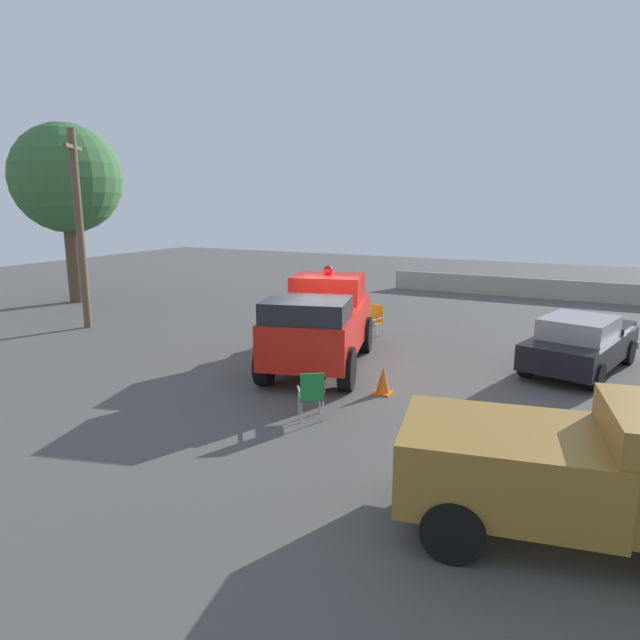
# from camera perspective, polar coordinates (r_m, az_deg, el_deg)

# --- Properties ---
(ground_plane) EXTENTS (60.00, 60.00, 0.00)m
(ground_plane) POSITION_cam_1_polar(r_m,az_deg,el_deg) (14.72, 1.03, -5.22)
(ground_plane) COLOR #514F4C
(vintage_fire_truck) EXTENTS (3.70, 6.31, 2.59)m
(vintage_fire_truck) POSITION_cam_1_polar(r_m,az_deg,el_deg) (15.06, 0.18, -0.11)
(vintage_fire_truck) COLOR black
(vintage_fire_truck) RESTS_ON ground
(classic_hot_rod) EXTENTS (2.88, 4.68, 1.46)m
(classic_hot_rod) POSITION_cam_1_polar(r_m,az_deg,el_deg) (16.17, 25.01, -2.05)
(classic_hot_rod) COLOR black
(classic_hot_rod) RESTS_ON ground
(parked_pickup) EXTENTS (5.05, 2.71, 1.90)m
(parked_pickup) POSITION_cam_1_polar(r_m,az_deg,el_deg) (8.16, 25.65, -13.66)
(parked_pickup) COLOR black
(parked_pickup) RESTS_ON ground
(lawn_chair_near_truck) EXTENTS (0.69, 0.69, 1.02)m
(lawn_chair_near_truck) POSITION_cam_1_polar(r_m,az_deg,el_deg) (18.76, 0.40, 0.43)
(lawn_chair_near_truck) COLOR #B7BABF
(lawn_chair_near_truck) RESTS_ON ground
(lawn_chair_by_car) EXTENTS (0.57, 0.56, 1.02)m
(lawn_chair_by_car) POSITION_cam_1_polar(r_m,az_deg,el_deg) (18.51, 5.62, 0.21)
(lawn_chair_by_car) COLOR #B7BABF
(lawn_chair_by_car) RESTS_ON ground
(lawn_chair_spare) EXTENTS (0.68, 0.69, 1.02)m
(lawn_chair_spare) POSITION_cam_1_polar(r_m,az_deg,el_deg) (11.38, -0.87, -7.33)
(lawn_chair_spare) COLOR #B7BABF
(lawn_chair_spare) RESTS_ON ground
(spectator_seated) EXTENTS (0.64, 0.64, 1.29)m
(spectator_seated) POSITION_cam_1_polar(r_m,az_deg,el_deg) (18.62, 0.52, 0.68)
(spectator_seated) COLOR #383842
(spectator_seated) RESTS_ON ground
(oak_tree_left) EXTENTS (4.55, 4.55, 7.56)m
(oak_tree_left) POSITION_cam_1_polar(r_m,az_deg,el_deg) (26.61, -24.35, 12.87)
(oak_tree_left) COLOR brown
(oak_tree_left) RESTS_ON ground
(utility_pole) EXTENTS (1.04, 1.48, 6.70)m
(utility_pole) POSITION_cam_1_polar(r_m,az_deg,el_deg) (20.93, -23.23, 8.68)
(utility_pole) COLOR brown
(utility_pole) RESTS_ON ground
(traffic_cone) EXTENTS (0.40, 0.40, 0.64)m
(traffic_cone) POSITION_cam_1_polar(r_m,az_deg,el_deg) (13.06, 6.44, -6.15)
(traffic_cone) COLOR orange
(traffic_cone) RESTS_ON ground
(background_fence) EXTENTS (12.90, 0.12, 0.90)m
(background_fence) POSITION_cam_1_polar(r_m,az_deg,el_deg) (27.45, 20.58, 3.07)
(background_fence) COLOR #A8A393
(background_fence) RESTS_ON ground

